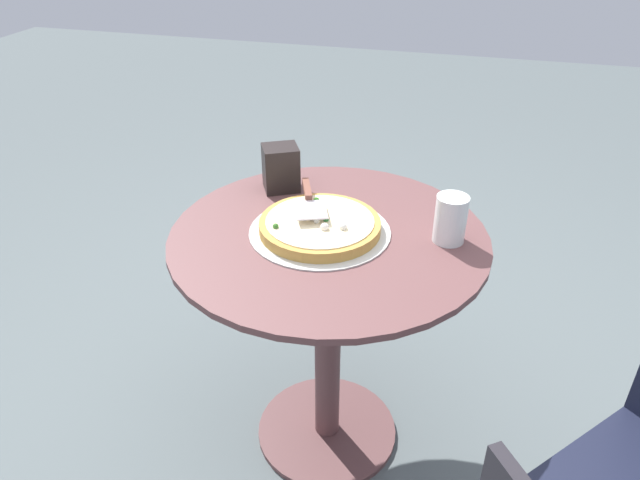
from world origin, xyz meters
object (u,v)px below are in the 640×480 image
pizza_server (309,199)px  pizza_on_tray (320,226)px  patio_table (328,299)px  drinking_cup (451,219)px  napkin_dispenser (281,168)px

pizza_server → pizza_on_tray: bearing=127.3°
patio_table → drinking_cup: (-0.30, -0.05, 0.28)m
pizza_server → drinking_cup: drinking_cup is taller
pizza_server → drinking_cup: 0.37m
pizza_server → napkin_dispenser: size_ratio=1.61×
pizza_on_tray → pizza_server: pizza_server is taller
pizza_server → patio_table: bearing=138.0°
pizza_server → napkin_dispenser: napkin_dispenser is taller
pizza_on_tray → drinking_cup: drinking_cup is taller
patio_table → pizza_server: size_ratio=3.89×
patio_table → napkin_dispenser: 0.41m
napkin_dispenser → pizza_on_tray: bearing=101.8°
drinking_cup → pizza_on_tray: bearing=8.0°
napkin_dispenser → drinking_cup: bearing=133.7°
pizza_server → drinking_cup: (-0.37, 0.02, 0.00)m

